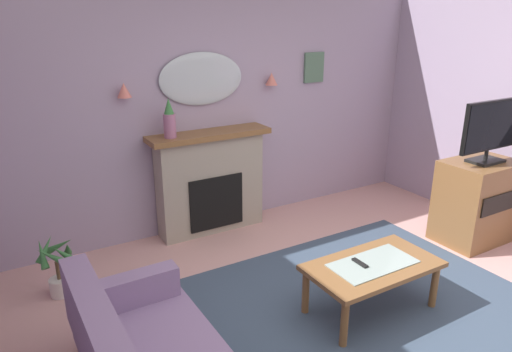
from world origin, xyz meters
TOP-DOWN VIEW (x-y plane):
  - floor at (0.00, 0.00)m, footprint 6.25×5.83m
  - wall_back at (0.00, 2.46)m, footprint 6.25×0.10m
  - patterned_rug at (0.00, 0.20)m, footprint 3.20×2.40m
  - fireplace at (-0.29, 2.24)m, footprint 1.36×0.36m
  - mantel_vase_right at (-0.74, 2.21)m, footprint 0.13×0.13m
  - wall_mirror at (-0.29, 2.38)m, footprint 0.96×0.06m
  - wall_sconce_left at (-1.14, 2.33)m, footprint 0.14×0.14m
  - wall_sconce_right at (0.56, 2.33)m, footprint 0.14×0.14m
  - framed_picture at (1.21, 2.39)m, footprint 0.28×0.03m
  - coffee_table at (0.17, 0.16)m, footprint 1.10×0.60m
  - tv_remote at (0.07, 0.20)m, footprint 0.04×0.16m
  - tv_cabinet at (2.08, 0.56)m, footprint 0.80×0.57m
  - tv_flatscreen at (2.08, 0.54)m, footprint 0.84×0.24m
  - potted_plant_small_fern at (-2.03, 1.71)m, footprint 0.35×0.36m

SIDE VIEW (x-z plane):
  - floor at x=0.00m, z-range -0.10..0.00m
  - patterned_rug at x=0.00m, z-range 0.00..0.01m
  - potted_plant_small_fern at x=-2.03m, z-range 0.01..0.56m
  - coffee_table at x=0.17m, z-range 0.16..0.61m
  - tv_cabinet at x=2.08m, z-range 0.00..0.90m
  - tv_remote at x=0.07m, z-range 0.44..0.46m
  - fireplace at x=-0.29m, z-range -0.01..1.15m
  - tv_flatscreen at x=2.08m, z-range 0.92..1.57m
  - mantel_vase_right at x=-0.74m, z-range 1.14..1.55m
  - wall_back at x=0.00m, z-range 0.00..2.78m
  - wall_sconce_left at x=-1.14m, z-range 1.59..1.73m
  - wall_sconce_right at x=0.56m, z-range 1.59..1.73m
  - wall_mirror at x=-0.29m, z-range 1.43..1.99m
  - framed_picture at x=1.21m, z-range 1.57..1.93m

